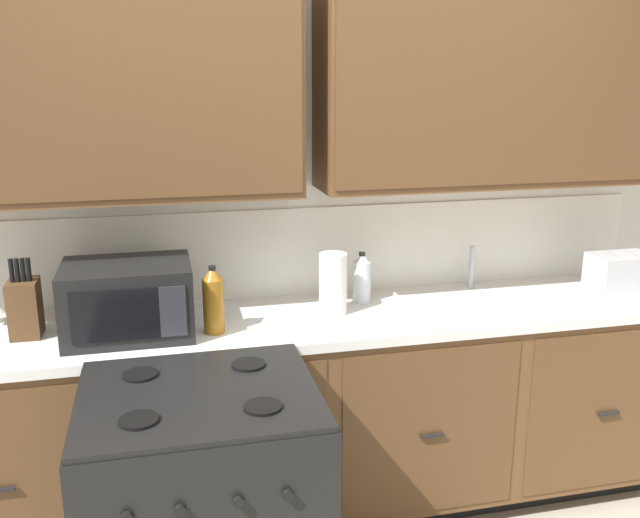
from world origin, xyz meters
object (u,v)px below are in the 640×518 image
at_px(microwave, 128,299).
at_px(toaster, 621,275).
at_px(paper_towel_roll, 333,284).
at_px(knife_block, 25,307).
at_px(bottle_clear, 362,278).
at_px(bottle_amber, 213,300).

distance_m(microwave, toaster, 2.16).
xyz_separation_m(toaster, paper_towel_roll, (-1.33, 0.06, 0.03)).
xyz_separation_m(toaster, knife_block, (-2.54, 0.08, 0.02)).
bearing_deg(bottle_clear, paper_towel_roll, -143.12).
bearing_deg(microwave, paper_towel_roll, 3.31).
height_order(toaster, knife_block, knife_block).
bearing_deg(microwave, toaster, -0.28).
height_order(toaster, paper_towel_roll, paper_towel_roll).
relative_size(microwave, knife_block, 1.55).
bearing_deg(microwave, bottle_clear, 9.75).
bearing_deg(knife_block, paper_towel_roll, -1.22).
height_order(toaster, bottle_clear, bottle_clear).
bearing_deg(knife_block, bottle_amber, -10.64).
bearing_deg(microwave, knife_block, 169.20).
bearing_deg(paper_towel_roll, bottle_clear, 36.88).
distance_m(toaster, bottle_amber, 1.84).
distance_m(microwave, bottle_clear, 1.00).
xyz_separation_m(microwave, knife_block, (-0.38, 0.07, -0.02)).
height_order(knife_block, bottle_amber, knife_block).
xyz_separation_m(microwave, bottle_clear, (0.99, 0.17, -0.03)).
bearing_deg(paper_towel_roll, toaster, -2.50).
bearing_deg(bottle_amber, paper_towel_roll, 11.94).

